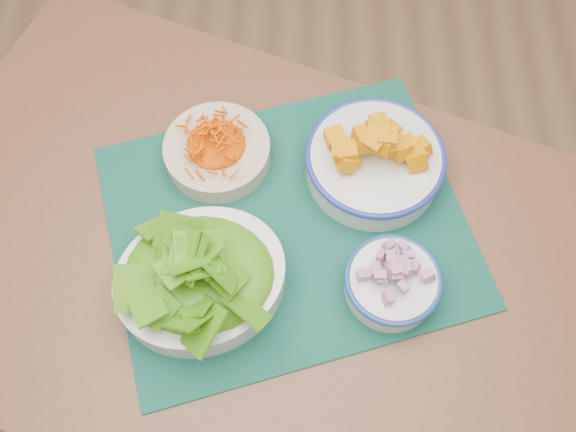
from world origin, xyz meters
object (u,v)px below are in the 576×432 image
Objects in this scene: placemat at (288,225)px; carrot_bowl at (217,148)px; onion_bowl at (393,281)px; lettuce_bowl at (199,274)px; table at (246,274)px; squash_bowl at (376,155)px.

carrot_bowl is (-0.12, 0.12, 0.03)m from placemat.
onion_bowl reaches higher than carrot_bowl.
lettuce_bowl reaches higher than placemat.
table is at bearing 27.37° from lettuce_bowl.
carrot_bowl is at bearing 174.87° from squash_bowl.
placemat is at bearing -45.66° from carrot_bowl.
table is at bearing 164.27° from onion_bowl.
squash_bowl is at bearing 15.37° from lettuce_bowl.
table is at bearing -146.03° from squash_bowl.
lettuce_bowl is (-0.13, -0.11, 0.06)m from placemat.
lettuce_bowl is at bearing -108.06° from table.
placemat is 1.75× the size of lettuce_bowl.
squash_bowl is 0.21m from onion_bowl.
table is 0.19m from lettuce_bowl.
lettuce_bowl is (-0.05, -0.07, 0.17)m from table.
placemat is (0.07, 0.04, 0.11)m from table.
table is 4.61× the size of squash_bowl.
placemat is at bearing 145.53° from onion_bowl.
onion_bowl is (0.27, -0.23, 0.01)m from carrot_bowl.
placemat is 0.19m from onion_bowl.
carrot_bowl is 0.67× the size of lettuce_bowl.
carrot_bowl reaches higher than placemat.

